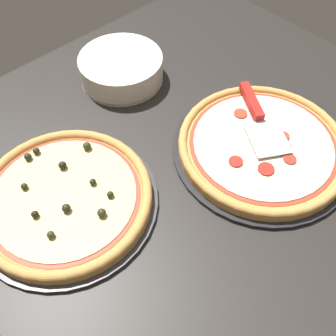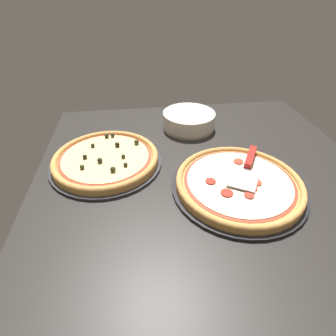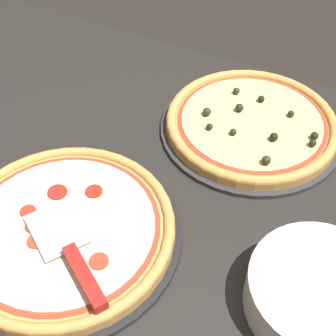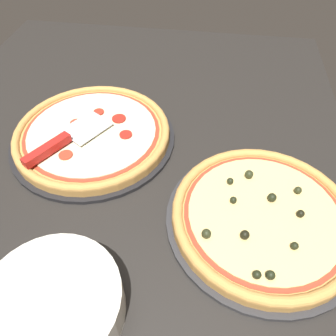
# 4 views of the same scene
# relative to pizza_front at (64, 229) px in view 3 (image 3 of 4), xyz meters

# --- Properties ---
(ground_plane) EXTENTS (1.33, 1.14, 0.04)m
(ground_plane) POSITION_rel_pizza_front_xyz_m (-0.00, 0.08, -0.04)
(ground_plane) COLOR black
(pizza_pan_front) EXTENTS (0.41, 0.41, 0.01)m
(pizza_pan_front) POSITION_rel_pizza_front_xyz_m (0.00, -0.00, -0.02)
(pizza_pan_front) COLOR black
(pizza_pan_front) RESTS_ON ground_plane
(pizza_front) EXTENTS (0.39, 0.39, 0.03)m
(pizza_front) POSITION_rel_pizza_front_xyz_m (0.00, 0.00, 0.00)
(pizza_front) COLOR #C68E47
(pizza_front) RESTS_ON pizza_pan_front
(pizza_pan_back) EXTENTS (0.39, 0.39, 0.01)m
(pizza_pan_back) POSITION_rel_pizza_front_xyz_m (0.19, 0.41, -0.02)
(pizza_pan_back) COLOR #2D2D30
(pizza_pan_back) RESTS_ON ground_plane
(pizza_back) EXTENTS (0.37, 0.37, 0.04)m
(pizza_back) POSITION_rel_pizza_front_xyz_m (0.19, 0.41, -0.00)
(pizza_back) COLOR #C68E47
(pizza_back) RESTS_ON pizza_pan_back
(serving_spatula) EXTENTS (0.22, 0.16, 0.02)m
(serving_spatula) POSITION_rel_pizza_front_xyz_m (0.07, -0.06, 0.02)
(serving_spatula) COLOR silver
(serving_spatula) RESTS_ON pizza_front
(plate_stack) EXTENTS (0.22, 0.22, 0.07)m
(plate_stack) POSITION_rel_pizza_front_xyz_m (0.42, 0.07, 0.01)
(plate_stack) COLOR silver
(plate_stack) RESTS_ON ground_plane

